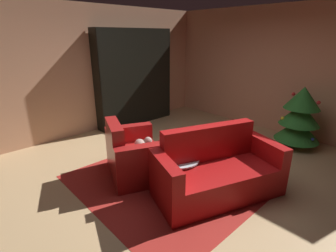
% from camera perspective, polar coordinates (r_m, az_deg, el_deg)
% --- Properties ---
extents(ground_plane, '(6.94, 6.94, 0.00)m').
position_cam_1_polar(ground_plane, '(4.28, 3.69, -9.78)').
color(ground_plane, tan).
extents(wall_back, '(5.59, 0.06, 2.73)m').
position_cam_1_polar(wall_back, '(6.24, 23.12, 11.34)').
color(wall_back, tan).
rests_on(wall_back, ground).
extents(wall_left, '(0.06, 5.90, 2.73)m').
position_cam_1_polar(wall_left, '(6.01, -15.94, 11.87)').
color(wall_left, tan).
rests_on(wall_left, ground).
extents(area_rug, '(2.58, 2.37, 0.01)m').
position_cam_1_polar(area_rug, '(3.98, -0.21, -12.19)').
color(area_rug, maroon).
rests_on(area_rug, ground).
extents(bookshelf_unit, '(0.33, 2.02, 2.25)m').
position_cam_1_polar(bookshelf_unit, '(6.37, -6.62, 10.25)').
color(bookshelf_unit, black).
rests_on(bookshelf_unit, ground).
extents(armchair_red, '(1.27, 1.13, 0.89)m').
position_cam_1_polar(armchair_red, '(4.06, -7.72, -6.65)').
color(armchair_red, maroon).
rests_on(armchair_red, ground).
extents(couch_red, '(1.32, 1.89, 0.92)m').
position_cam_1_polar(couch_red, '(3.63, 10.82, -10.25)').
color(couch_red, maroon).
rests_on(couch_red, ground).
extents(coffee_table, '(0.61, 0.61, 0.46)m').
position_cam_1_polar(coffee_table, '(3.67, 2.22, -7.85)').
color(coffee_table, black).
rests_on(coffee_table, ground).
extents(book_stack_on_table, '(0.23, 0.19, 0.10)m').
position_cam_1_polar(book_stack_on_table, '(3.61, 2.23, -6.64)').
color(book_stack_on_table, '#B5392D').
rests_on(book_stack_on_table, coffee_table).
extents(bottle_on_table, '(0.07, 0.07, 0.26)m').
position_cam_1_polar(bottle_on_table, '(3.60, -0.46, -5.62)').
color(bottle_on_table, '#185B27').
rests_on(bottle_on_table, coffee_table).
extents(decorated_tree, '(0.83, 0.83, 1.20)m').
position_cam_1_polar(decorated_tree, '(5.54, 27.37, 1.90)').
color(decorated_tree, brown).
rests_on(decorated_tree, ground).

